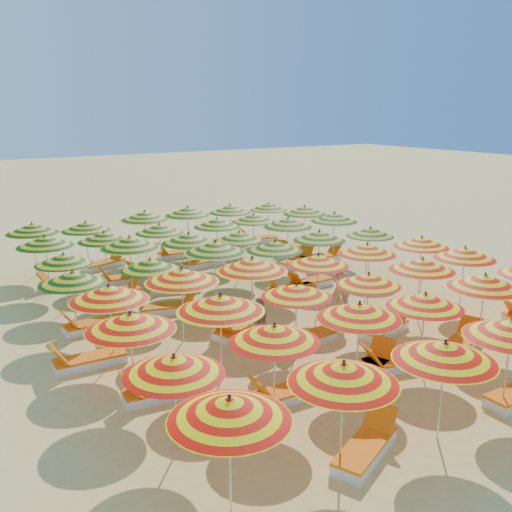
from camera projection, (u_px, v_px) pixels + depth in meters
name	position (u px, v px, depth m)	size (l,w,h in m)	color
ground	(265.00, 309.00, 17.78)	(120.00, 120.00, 0.00)	#F2C76B
umbrella_0	(230.00, 409.00, 8.42)	(1.93, 1.93, 2.02)	silver
umbrella_1	(344.00, 373.00, 9.55)	(2.32, 2.32, 2.03)	silver
umbrella_2	(445.00, 351.00, 10.37)	(2.55, 2.55, 2.04)	silver
umbrella_3	(512.00, 329.00, 11.48)	(2.22, 2.22, 2.01)	silver
umbrella_6	(174.00, 365.00, 10.03)	(1.99, 1.99, 1.93)	silver
umbrella_7	(274.00, 333.00, 11.37)	(1.87, 1.87, 1.96)	silver
umbrella_8	(359.00, 311.00, 12.52)	(2.41, 2.41, 2.00)	silver
umbrella_9	(425.00, 301.00, 13.39)	(2.23, 2.23, 1.93)	silver
umbrella_10	(485.00, 282.00, 14.47)	(2.16, 2.16, 2.06)	silver
umbrella_12	(130.00, 322.00, 11.82)	(2.01, 2.01, 2.03)	silver
umbrella_13	(221.00, 303.00, 12.69)	(2.65, 2.65, 2.13)	silver
umbrella_14	(297.00, 290.00, 14.21)	(2.32, 2.32, 1.90)	silver
umbrella_15	(369.00, 279.00, 15.25)	(2.30, 2.30, 1.85)	silver
umbrella_16	(422.00, 264.00, 16.27)	(2.35, 2.35, 1.99)	silver
umbrella_17	(465.00, 253.00, 17.45)	(2.16, 2.16, 2.01)	silver
umbrella_18	(109.00, 293.00, 13.62)	(2.53, 2.53, 2.04)	silver
umbrella_19	(182.00, 275.00, 14.90)	(2.57, 2.57, 2.09)	silver
umbrella_20	(252.00, 265.00, 15.82)	(2.04, 2.04, 2.12)	silver
umbrella_21	(318.00, 260.00, 16.88)	(2.00, 2.00, 1.94)	silver
umbrella_22	(367.00, 249.00, 18.14)	(2.11, 2.11, 1.96)	silver
umbrella_23	(421.00, 242.00, 19.16)	(1.98, 1.98, 1.94)	silver
umbrella_24	(73.00, 278.00, 15.24)	(2.36, 2.36, 1.91)	silver
umbrella_25	(150.00, 264.00, 16.66)	(2.05, 2.05, 1.87)	silver
umbrella_26	(215.00, 247.00, 17.84)	(2.40, 2.40, 2.12)	silver
umbrella_27	(275.00, 246.00, 18.64)	(2.26, 2.26, 1.94)	silver
umbrella_28	(319.00, 236.00, 20.00)	(1.88, 1.88, 1.97)	silver
umbrella_29	(370.00, 232.00, 21.05)	(2.28, 2.28, 1.86)	silver
umbrella_30	(64.00, 259.00, 17.31)	(2.30, 2.30, 1.85)	silver
umbrella_31	(130.00, 242.00, 18.48)	(2.24, 2.24, 2.10)	silver
umbrella_32	(189.00, 238.00, 19.39)	(2.19, 2.19, 2.02)	silver
umbrella_33	(239.00, 236.00, 20.42)	(1.75, 1.75, 1.85)	silver
umbrella_34	(288.00, 223.00, 21.84)	(2.26, 2.26, 2.06)	silver
umbrella_35	(334.00, 217.00, 22.98)	(2.07, 2.07, 2.05)	silver
umbrella_36	(45.00, 241.00, 18.96)	(1.92, 1.92, 2.02)	silver
umbrella_37	(104.00, 237.00, 19.89)	(2.40, 2.40, 1.96)	silver
umbrella_38	(159.00, 229.00, 21.35)	(2.33, 2.33, 1.92)	silver
umbrella_39	(217.00, 223.00, 22.31)	(2.01, 2.01, 1.95)	silver
umbrella_40	(254.00, 218.00, 23.51)	(2.26, 2.26, 1.91)	silver
umbrella_41	(305.00, 210.00, 24.56)	(2.02, 2.02, 2.04)	silver
umbrella_42	(32.00, 229.00, 20.80)	(2.26, 2.26, 2.05)	silver
umbrella_43	(86.00, 226.00, 21.65)	(2.12, 2.12, 1.95)	silver
umbrella_44	(145.00, 216.00, 22.99)	(2.16, 2.16, 2.11)	silver
umbrella_45	(188.00, 211.00, 23.86)	(2.41, 2.41, 2.13)	silver
umbrella_46	(230.00, 209.00, 25.21)	(2.11, 2.11, 1.98)	silver
umbrella_47	(269.00, 206.00, 26.47)	(2.20, 2.20, 1.85)	silver
lounger_0	(366.00, 448.00, 10.26)	(1.82, 1.24, 0.69)	white
lounger_3	(287.00, 393.00, 12.22)	(1.75, 0.63, 0.69)	white
lounger_4	(370.00, 368.00, 13.39)	(1.82, 1.17, 0.69)	white
lounger_5	(396.00, 363.00, 13.66)	(1.83, 1.05, 0.69)	white
lounger_6	(460.00, 344.00, 14.77)	(1.83, 1.10, 0.69)	white
lounger_8	(161.00, 391.00, 12.30)	(1.79, 0.79, 0.69)	white
lounger_9	(305.00, 339.00, 15.06)	(1.78, 0.72, 0.69)	white
lounger_10	(385.00, 328.00, 15.82)	(1.82, 1.01, 0.69)	white
lounger_11	(88.00, 360.00, 13.81)	(1.76, 0.66, 0.69)	white
lounger_12	(238.00, 329.00, 15.79)	(1.83, 1.16, 0.69)	white
lounger_13	(93.00, 325.00, 16.07)	(1.76, 0.67, 0.69)	white
lounger_14	(169.00, 308.00, 17.45)	(1.82, 0.98, 0.69)	white
lounger_15	(290.00, 290.00, 19.14)	(1.78, 0.75, 0.69)	white
lounger_16	(309.00, 283.00, 19.89)	(1.77, 0.69, 0.69)	white
lounger_17	(116.00, 293.00, 18.84)	(1.75, 0.62, 0.69)	white
lounger_18	(174.00, 287.00, 19.50)	(1.83, 1.10, 0.69)	white
lounger_19	(297.00, 261.00, 22.69)	(1.82, 1.18, 0.69)	white
lounger_20	(321.00, 258.00, 23.25)	(1.78, 0.72, 0.69)	white
lounger_21	(64.00, 284.00, 19.74)	(1.82, 1.22, 0.69)	white
lounger_22	(123.00, 279.00, 20.36)	(1.77, 0.70, 0.69)	white
lounger_23	(149.00, 272.00, 21.24)	(1.82, 0.99, 0.69)	white
lounger_24	(205.00, 262.00, 22.55)	(1.79, 0.79, 0.69)	white
lounger_25	(291.00, 248.00, 24.77)	(1.82, 1.18, 0.69)	white
lounger_26	(104.00, 264.00, 22.32)	(1.83, 1.09, 0.69)	white
lounger_27	(177.00, 254.00, 23.88)	(1.76, 0.67, 0.69)	white
lounger_28	(258.00, 239.00, 26.53)	(1.82, 0.97, 0.69)	white
beachgoer_a	(341.00, 287.00, 17.40)	(0.57, 0.37, 1.55)	tan
beachgoer_b	(258.00, 322.00, 14.91)	(0.64, 0.50, 1.32)	tan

